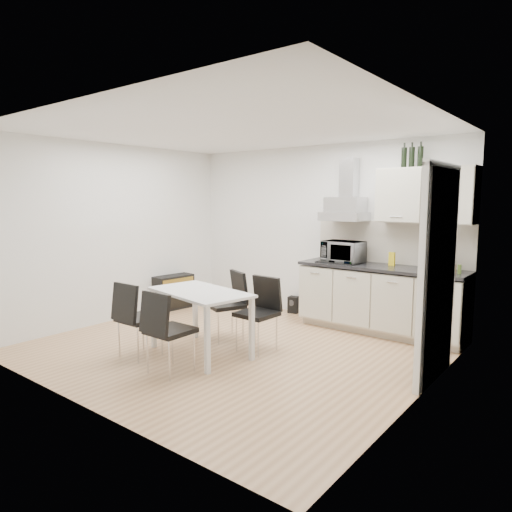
{
  "coord_description": "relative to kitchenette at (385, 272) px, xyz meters",
  "views": [
    {
      "loc": [
        3.53,
        -4.06,
        1.81
      ],
      "look_at": [
        0.07,
        0.37,
        1.1
      ],
      "focal_mm": 32.0,
      "sensor_mm": 36.0,
      "label": 1
    }
  ],
  "objects": [
    {
      "name": "ground",
      "position": [
        -1.19,
        -1.73,
        -0.83
      ],
      "size": [
        4.5,
        4.5,
        0.0
      ],
      "primitive_type": "plane",
      "color": "tan",
      "rests_on": "ground"
    },
    {
      "name": "kitchenette",
      "position": [
        0.0,
        0.0,
        0.0
      ],
      "size": [
        2.22,
        0.64,
        2.52
      ],
      "color": "beige",
      "rests_on": "ground"
    },
    {
      "name": "wall_back",
      "position": [
        -1.19,
        0.27,
        0.47
      ],
      "size": [
        4.5,
        0.1,
        2.6
      ],
      "primitive_type": "cube",
      "color": "white",
      "rests_on": "ground"
    },
    {
      "name": "chair_far_left",
      "position": [
        -1.49,
        -1.53,
        -0.39
      ],
      "size": [
        0.61,
        0.64,
        0.88
      ],
      "primitive_type": null,
      "rotation": [
        0.0,
        0.0,
        2.71
      ],
      "color": "black",
      "rests_on": "ground"
    },
    {
      "name": "guitar_amp",
      "position": [
        -3.28,
        -0.82,
        -0.55
      ],
      "size": [
        0.35,
        0.69,
        0.56
      ],
      "rotation": [
        0.0,
        0.0,
        -0.1
      ],
      "color": "black",
      "rests_on": "ground"
    },
    {
      "name": "chair_near_right",
      "position": [
        -1.18,
        -2.73,
        -0.39
      ],
      "size": [
        0.44,
        0.5,
        0.88
      ],
      "primitive_type": null,
      "rotation": [
        0.0,
        0.0,
        -0.0
      ],
      "color": "black",
      "rests_on": "ground"
    },
    {
      "name": "wall_front",
      "position": [
        -1.19,
        -3.73,
        0.47
      ],
      "size": [
        4.5,
        0.1,
        2.6
      ],
      "primitive_type": "cube",
      "color": "white",
      "rests_on": "ground"
    },
    {
      "name": "ceiling",
      "position": [
        -1.19,
        -1.73,
        1.77
      ],
      "size": [
        4.5,
        4.5,
        0.0
      ],
      "primitive_type": "plane",
      "color": "white",
      "rests_on": "wall_back"
    },
    {
      "name": "chair_near_left",
      "position": [
        -1.83,
        -2.62,
        -0.39
      ],
      "size": [
        0.44,
        0.5,
        0.88
      ],
      "primitive_type": null,
      "rotation": [
        0.0,
        0.0,
        0.0
      ],
      "color": "black",
      "rests_on": "ground"
    },
    {
      "name": "doorway",
      "position": [
        1.02,
        -1.18,
        0.22
      ],
      "size": [
        0.08,
        1.04,
        2.1
      ],
      "primitive_type": "cube",
      "color": "white",
      "rests_on": "ground"
    },
    {
      "name": "wall_right",
      "position": [
        1.06,
        -1.73,
        0.47
      ],
      "size": [
        0.1,
        4.0,
        2.6
      ],
      "primitive_type": "cube",
      "color": "white",
      "rests_on": "ground"
    },
    {
      "name": "dining_table",
      "position": [
        -1.36,
        -2.12,
        -0.18
      ],
      "size": [
        1.34,
        0.92,
        0.75
      ],
      "rotation": [
        0.0,
        0.0,
        -0.19
      ],
      "color": "white",
      "rests_on": "ground"
    },
    {
      "name": "floor_speaker",
      "position": [
        -1.56,
        0.17,
        -0.7
      ],
      "size": [
        0.18,
        0.16,
        0.26
      ],
      "primitive_type": "cube",
      "rotation": [
        0.0,
        0.0,
        0.17
      ],
      "color": "black",
      "rests_on": "ground"
    },
    {
      "name": "wall_left",
      "position": [
        -3.44,
        -1.73,
        0.47
      ],
      "size": [
        0.1,
        4.0,
        2.6
      ],
      "primitive_type": "cube",
      "color": "white",
      "rests_on": "ground"
    },
    {
      "name": "chair_far_right",
      "position": [
        -0.9,
        -1.63,
        -0.39
      ],
      "size": [
        0.46,
        0.52,
        0.88
      ],
      "primitive_type": null,
      "rotation": [
        0.0,
        0.0,
        3.1
      ],
      "color": "black",
      "rests_on": "ground"
    }
  ]
}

